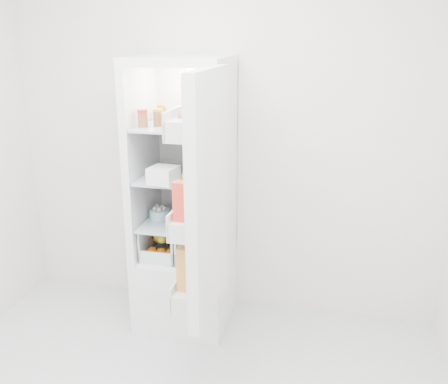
% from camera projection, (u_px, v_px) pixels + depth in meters
% --- Properties ---
extents(room_walls, '(3.02, 3.02, 2.61)m').
position_uv_depth(room_walls, '(135.00, 127.00, 1.91)').
color(room_walls, silver).
rests_on(room_walls, ground).
extents(refrigerator, '(0.60, 0.60, 1.80)m').
position_uv_depth(refrigerator, '(187.00, 228.00, 3.40)').
color(refrigerator, silver).
rests_on(refrigerator, ground).
extents(shelf_low, '(0.49, 0.53, 0.01)m').
position_uv_depth(shelf_low, '(184.00, 221.00, 3.32)').
color(shelf_low, '#A4B4C0').
rests_on(shelf_low, refrigerator).
extents(shelf_mid, '(0.49, 0.53, 0.02)m').
position_uv_depth(shelf_mid, '(183.00, 176.00, 3.22)').
color(shelf_mid, '#A4B4C0').
rests_on(shelf_mid, refrigerator).
extents(shelf_top, '(0.49, 0.53, 0.02)m').
position_uv_depth(shelf_top, '(181.00, 126.00, 3.12)').
color(shelf_top, '#A4B4C0').
rests_on(shelf_top, refrigerator).
extents(crisper_left, '(0.23, 0.46, 0.22)m').
position_uv_depth(crisper_left, '(167.00, 237.00, 3.38)').
color(crisper_left, silver).
rests_on(crisper_left, refrigerator).
extents(crisper_right, '(0.23, 0.46, 0.22)m').
position_uv_depth(crisper_right, '(202.00, 241.00, 3.33)').
color(crisper_right, silver).
rests_on(crisper_right, refrigerator).
extents(condiment_jars, '(0.46, 0.32, 0.08)m').
position_uv_depth(condiment_jars, '(173.00, 120.00, 3.03)').
color(condiment_jars, '#B21919').
rests_on(condiment_jars, shelf_top).
extents(squeeze_bottle, '(0.06, 0.06, 0.16)m').
position_uv_depth(squeeze_bottle, '(198.00, 114.00, 3.03)').
color(squeeze_bottle, silver).
rests_on(squeeze_bottle, shelf_top).
extents(tub_white, '(0.18, 0.18, 0.10)m').
position_uv_depth(tub_white, '(163.00, 175.00, 3.04)').
color(tub_white, white).
rests_on(tub_white, shelf_mid).
extents(tub_cream, '(0.15, 0.15, 0.07)m').
position_uv_depth(tub_cream, '(197.00, 172.00, 3.15)').
color(tub_cream, beige).
rests_on(tub_cream, shelf_mid).
extents(tin_red, '(0.10, 0.10, 0.06)m').
position_uv_depth(tin_red, '(200.00, 181.00, 2.99)').
color(tin_red, red).
rests_on(tin_red, shelf_mid).
extents(tub_green, '(0.11, 0.15, 0.09)m').
position_uv_depth(tub_green, '(210.00, 168.00, 3.22)').
color(tub_green, '#439443').
rests_on(tub_green, shelf_mid).
extents(red_cabbage, '(0.17, 0.17, 0.17)m').
position_uv_depth(red_cabbage, '(200.00, 209.00, 3.26)').
color(red_cabbage, '#561F5A').
rests_on(red_cabbage, shelf_low).
extents(bell_pepper, '(0.11, 0.11, 0.11)m').
position_uv_depth(bell_pepper, '(176.00, 221.00, 3.16)').
color(bell_pepper, red).
rests_on(bell_pepper, shelf_low).
extents(mushroom_bowl, '(0.16, 0.16, 0.06)m').
position_uv_depth(mushroom_bowl, '(160.00, 214.00, 3.33)').
color(mushroom_bowl, '#94CADD').
rests_on(mushroom_bowl, shelf_low).
extents(citrus_pile, '(0.20, 0.31, 0.16)m').
position_uv_depth(citrus_pile, '(165.00, 242.00, 3.36)').
color(citrus_pile, orange).
rests_on(citrus_pile, refrigerator).
extents(veg_pile, '(0.16, 0.30, 0.10)m').
position_uv_depth(veg_pile, '(203.00, 247.00, 3.34)').
color(veg_pile, '#1D4A18').
rests_on(veg_pile, refrigerator).
extents(fridge_door, '(0.18, 0.60, 1.30)m').
position_uv_depth(fridge_door, '(203.00, 202.00, 2.61)').
color(fridge_door, silver).
rests_on(fridge_door, refrigerator).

